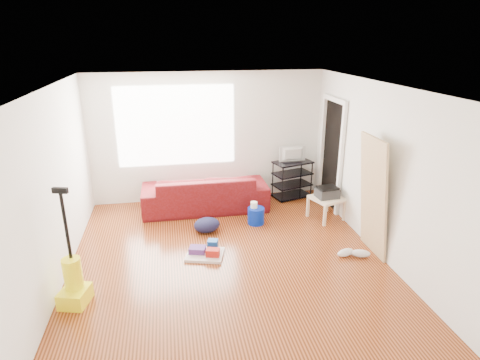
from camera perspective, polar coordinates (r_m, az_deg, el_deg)
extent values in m
cube|color=#461B08|center=(6.00, -1.67, -11.39)|extent=(4.50, 5.00, 0.01)
cube|color=white|center=(5.17, -1.96, 13.06)|extent=(4.50, 5.00, 0.01)
cube|color=white|center=(7.84, -4.58, 6.05)|extent=(4.50, 0.01, 2.50)
cube|color=white|center=(3.26, 5.06, -14.97)|extent=(4.50, 0.01, 2.50)
cube|color=white|center=(5.61, -25.18, -1.49)|extent=(0.01, 5.00, 2.50)
cube|color=white|center=(6.18, 19.28, 1.19)|extent=(0.01, 5.00, 2.50)
cube|color=white|center=(7.73, -9.08, 7.57)|extent=(2.20, 0.01, 1.50)
cube|color=white|center=(7.30, 14.11, 2.42)|extent=(0.06, 0.08, 2.00)
cube|color=white|center=(8.09, 11.55, 4.32)|extent=(0.06, 0.08, 2.00)
cube|color=white|center=(7.47, 13.37, 11.09)|extent=(0.06, 0.98, 0.08)
cube|color=black|center=(7.70, 13.00, 3.43)|extent=(0.01, 0.86, 1.98)
imported|color=#4F0505|center=(7.71, -4.93, -4.03)|extent=(2.33, 0.91, 0.68)
cube|color=black|center=(8.27, 7.31, -2.16)|extent=(0.84, 0.62, 0.03)
cube|color=black|center=(8.19, 7.38, -0.64)|extent=(0.84, 0.62, 0.03)
cube|color=black|center=(8.11, 7.45, 0.92)|extent=(0.84, 0.62, 0.03)
cube|color=black|center=(8.04, 7.52, 2.51)|extent=(0.84, 0.62, 0.03)
cylinder|color=black|center=(7.83, 6.06, -0.71)|extent=(0.03, 0.03, 0.75)
cylinder|color=black|center=(8.12, 4.67, 0.10)|extent=(0.03, 0.03, 0.75)
cylinder|color=black|center=(8.20, 10.12, 0.05)|extent=(0.03, 0.03, 0.75)
cylinder|color=black|center=(8.48, 8.66, 0.81)|extent=(0.03, 0.03, 0.75)
imported|color=black|center=(7.99, 7.58, 3.66)|extent=(0.54, 0.07, 0.31)
cube|color=beige|center=(7.29, 12.24, -2.56)|extent=(0.64, 0.64, 0.05)
cube|color=beige|center=(7.08, 11.97, -5.06)|extent=(0.05, 0.05, 0.36)
cube|color=beige|center=(7.39, 9.63, -3.81)|extent=(0.05, 0.05, 0.36)
cube|color=beige|center=(7.37, 14.62, -4.26)|extent=(0.05, 0.05, 0.36)
cube|color=beige|center=(7.67, 12.27, -3.09)|extent=(0.05, 0.05, 0.36)
cube|color=#262627|center=(7.25, 12.30, -1.81)|extent=(0.41, 0.33, 0.16)
cube|color=black|center=(7.22, 12.35, -1.08)|extent=(0.37, 0.29, 0.04)
cylinder|color=#0523A5|center=(7.10, 2.27, -6.15)|extent=(0.37, 0.37, 0.29)
cylinder|color=white|center=(7.02, 1.98, -4.65)|extent=(0.12, 0.12, 0.11)
cube|color=silver|center=(6.12, -4.99, -10.52)|extent=(0.64, 0.57, 0.04)
cube|color=#AF1B13|center=(6.02, -3.89, -10.23)|extent=(0.22, 0.18, 0.11)
cube|color=#4D266D|center=(6.13, -6.08, -9.82)|extent=(0.28, 0.23, 0.09)
cube|color=#12459B|center=(6.18, -3.90, -9.15)|extent=(0.18, 0.17, 0.15)
ellipsoid|color=black|center=(6.83, -4.71, -7.29)|extent=(0.50, 0.43, 0.24)
ellipsoid|color=silver|center=(6.28, 14.77, -9.95)|extent=(0.31, 0.20, 0.12)
ellipsoid|color=silver|center=(6.32, 16.78, -9.96)|extent=(0.31, 0.21, 0.12)
cube|color=#FEF312|center=(5.50, -22.39, -15.04)|extent=(0.40, 0.43, 0.20)
cylinder|color=#FEF312|center=(5.39, -22.70, -12.11)|extent=(0.22, 0.22, 0.39)
cylinder|color=black|center=(5.14, -23.53, -6.06)|extent=(0.04, 0.04, 0.84)
cube|color=black|center=(4.97, -24.23, -1.36)|extent=(0.18, 0.09, 0.07)
cube|color=tan|center=(6.53, 17.58, -9.63)|extent=(0.22, 0.72, 1.80)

